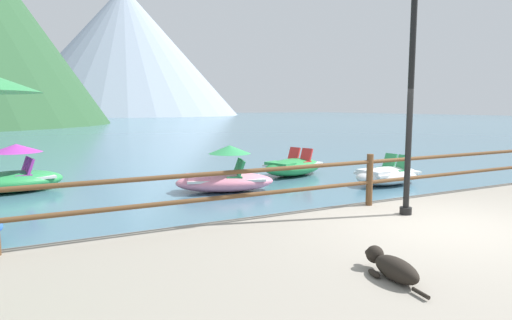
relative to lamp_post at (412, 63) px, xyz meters
name	(u,v)px	position (x,y,z in m)	size (l,w,h in m)	color
ground_plane	(91,130)	(-0.08, 39.27, -2.92)	(200.00, 200.00, 0.00)	#477084
dock_railing	(370,174)	(-0.08, 0.82, -1.93)	(23.92, 0.12, 0.95)	brown
lamp_post	(412,63)	(0.00, 0.00, 0.00)	(0.28, 0.28, 4.19)	black
dog_resting	(392,267)	(-2.26, -1.96, -2.40)	(0.41, 1.07, 0.26)	black
pedal_boat_0	(293,167)	(1.97, 6.64, -2.63)	(2.65, 1.97, 0.87)	green
pedal_boat_1	(13,176)	(-5.98, 7.69, -2.50)	(2.61, 1.70, 1.25)	green
pedal_boat_3	(388,175)	(3.46, 3.96, -2.65)	(2.36, 1.39, 0.85)	white
pedal_boat_4	(225,177)	(-1.07, 5.15, -2.54)	(2.79, 1.83, 1.21)	pink
distant_peak	(125,52)	(18.06, 111.98, 13.29)	(57.26, 57.26, 32.42)	#93A3B7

